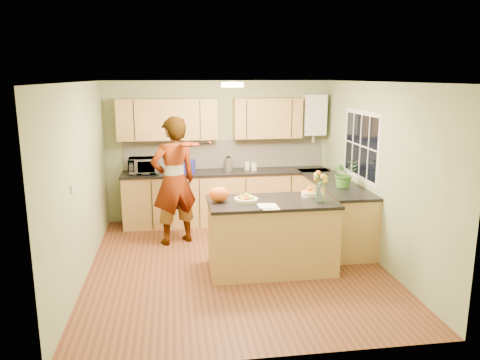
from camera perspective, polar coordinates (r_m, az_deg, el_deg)
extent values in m
plane|color=#582D19|center=(6.65, -0.52, -10.22)|extent=(4.50, 4.50, 0.00)
cube|color=white|center=(6.13, -0.57, 11.86)|extent=(4.00, 4.50, 0.02)
cube|color=gray|center=(8.47, -2.58, 3.54)|extent=(4.00, 0.02, 2.50)
cube|color=gray|center=(4.13, 3.65, -6.16)|extent=(4.00, 0.02, 2.50)
cube|color=gray|center=(6.33, -18.79, -0.20)|extent=(0.02, 4.50, 2.50)
cube|color=gray|center=(6.83, 16.33, 0.85)|extent=(0.02, 4.50, 2.50)
cube|color=#AA8444|center=(8.35, -1.64, -2.19)|extent=(3.60, 0.60, 0.90)
cube|color=black|center=(8.24, -1.65, 0.96)|extent=(3.64, 0.62, 0.04)
cube|color=#AA8444|center=(7.67, 11.32, -3.78)|extent=(0.60, 2.20, 0.90)
cube|color=black|center=(7.55, 11.40, -0.36)|extent=(0.62, 2.24, 0.04)
cube|color=silver|center=(8.47, -1.89, 3.21)|extent=(3.60, 0.02, 0.52)
cube|color=#AA8444|center=(8.19, -8.83, 7.33)|extent=(1.70, 0.34, 0.70)
cube|color=#AA8444|center=(8.36, 3.36, 7.55)|extent=(1.20, 0.34, 0.70)
cube|color=white|center=(8.57, 8.98, 7.88)|extent=(0.40, 0.30, 0.72)
cylinder|color=silver|center=(8.61, 8.88, 5.23)|extent=(0.06, 0.06, 0.20)
cube|color=white|center=(7.32, 14.51, 4.10)|extent=(0.01, 1.30, 1.05)
cube|color=black|center=(7.31, 14.48, 4.10)|extent=(0.01, 1.18, 0.92)
cube|color=white|center=(5.74, -19.73, -1.01)|extent=(0.02, 0.09, 0.09)
cylinder|color=#FFEABF|center=(6.43, -0.93, 11.53)|extent=(0.30, 0.30, 0.06)
cylinder|color=white|center=(6.43, -0.93, 11.80)|extent=(0.10, 0.10, 0.02)
cube|color=#AA8444|center=(6.33, 3.87, -6.94)|extent=(1.65, 0.82, 0.93)
cube|color=black|center=(6.19, 3.94, -2.71)|extent=(1.69, 0.87, 0.04)
cylinder|color=beige|center=(6.12, 0.73, -2.44)|extent=(0.31, 0.31, 0.05)
cylinder|color=beige|center=(6.45, 8.45, -1.71)|extent=(0.22, 0.22, 0.06)
cylinder|color=silver|center=(6.14, 9.79, -1.70)|extent=(0.11, 0.11, 0.23)
ellipsoid|color=#EF5C13|center=(6.10, -2.59, -1.74)|extent=(0.33, 0.31, 0.20)
cube|color=white|center=(5.88, 3.60, -3.26)|extent=(0.21, 0.29, 0.01)
imported|color=#E2AF8A|center=(7.26, -8.05, -0.13)|extent=(0.85, 0.72, 1.99)
imported|color=white|center=(8.16, -11.68, 1.71)|extent=(0.50, 0.34, 0.27)
cube|color=navy|center=(8.14, -6.48, 1.66)|extent=(0.30, 0.24, 0.22)
cylinder|color=silver|center=(8.23, -1.43, 1.91)|extent=(0.17, 0.17, 0.23)
sphere|color=black|center=(8.21, -1.43, 2.99)|extent=(0.08, 0.08, 0.08)
cylinder|color=beige|center=(8.33, 0.90, 1.75)|extent=(0.12, 0.12, 0.15)
cylinder|color=white|center=(8.25, 1.72, 1.65)|extent=(0.13, 0.13, 0.15)
imported|color=#3D7B29|center=(7.15, 12.59, 0.78)|extent=(0.45, 0.41, 0.43)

